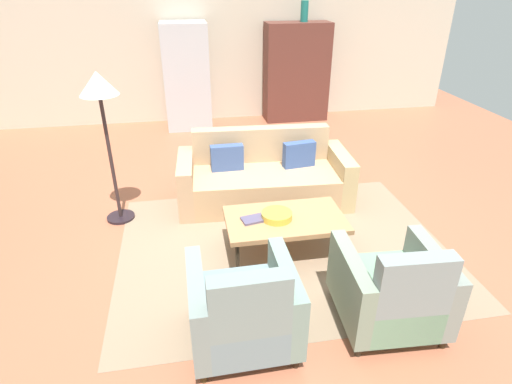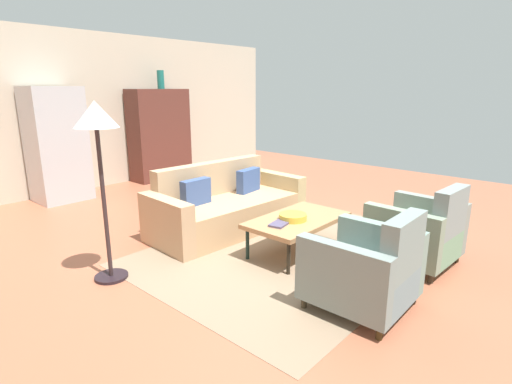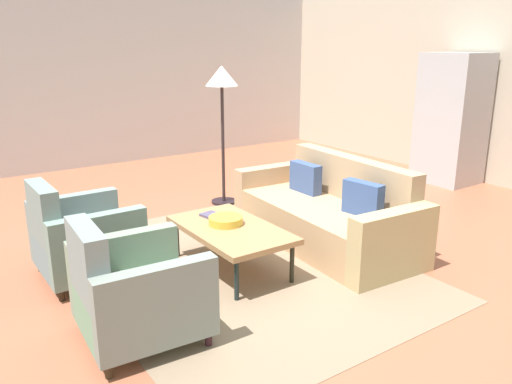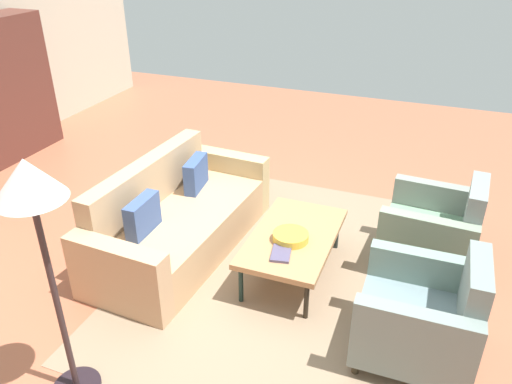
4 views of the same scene
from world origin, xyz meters
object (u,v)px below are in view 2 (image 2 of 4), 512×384
(armchair_left, at_px, (369,271))
(cabinet, at_px, (160,135))
(fruit_bowl, at_px, (293,217))
(refrigerator, at_px, (57,145))
(armchair_right, at_px, (421,233))
(vase_tall, at_px, (161,80))
(coffee_table, at_px, (297,221))
(book_stack, at_px, (279,224))
(floor_lamp, at_px, (97,132))
(couch, at_px, (225,207))

(armchair_left, distance_m, cabinet, 5.86)
(fruit_bowl, relative_size, refrigerator, 0.17)
(refrigerator, bearing_deg, armchair_right, -75.39)
(armchair_left, bearing_deg, vase_tall, 69.91)
(vase_tall, bearing_deg, coffee_table, -107.29)
(coffee_table, height_order, armchair_left, armchair_left)
(armchair_right, xyz_separation_m, book_stack, (-0.92, 1.17, 0.07))
(coffee_table, bearing_deg, refrigerator, 100.87)
(cabinet, bearing_deg, floor_lamp, -131.75)
(armchair_right, bearing_deg, couch, 107.62)
(fruit_bowl, xyz_separation_m, cabinet, (1.34, 4.36, 0.46))
(cabinet, height_order, refrigerator, refrigerator)
(armchair_left, xyz_separation_m, fruit_bowl, (0.51, 1.17, 0.10))
(cabinet, height_order, floor_lamp, cabinet)
(coffee_table, bearing_deg, armchair_left, -117.20)
(couch, relative_size, fruit_bowl, 6.97)
(armchair_right, relative_size, refrigerator, 0.48)
(cabinet, bearing_deg, armchair_right, -96.81)
(refrigerator, height_order, floor_lamp, refrigerator)
(coffee_table, relative_size, vase_tall, 3.38)
(armchair_left, distance_m, fruit_bowl, 1.28)
(armchair_left, height_order, fruit_bowl, armchair_left)
(armchair_right, height_order, book_stack, armchair_right)
(couch, distance_m, armchair_left, 2.43)
(armchair_left, relative_size, book_stack, 3.34)
(couch, xyz_separation_m, fruit_bowl, (-0.09, -1.19, 0.15))
(armchair_left, relative_size, floor_lamp, 0.51)
(coffee_table, bearing_deg, floor_lamp, 150.85)
(fruit_bowl, height_order, floor_lamp, floor_lamp)
(couch, relative_size, armchair_left, 2.44)
(coffee_table, distance_m, armchair_right, 1.31)
(coffee_table, relative_size, armchair_left, 1.36)
(fruit_bowl, distance_m, floor_lamp, 2.18)
(coffee_table, relative_size, refrigerator, 0.65)
(vase_tall, xyz_separation_m, floor_lamp, (-3.12, -3.37, -0.53))
(armchair_right, height_order, cabinet, cabinet)
(vase_tall, bearing_deg, book_stack, -111.09)
(coffee_table, bearing_deg, vase_tall, 72.71)
(coffee_table, xyz_separation_m, armchair_left, (-0.60, -1.17, -0.03))
(armchair_left, xyz_separation_m, book_stack, (0.28, 1.17, 0.07))
(armchair_left, bearing_deg, coffee_table, 62.21)
(book_stack, xyz_separation_m, refrigerator, (-0.50, 4.25, 0.51))
(vase_tall, bearing_deg, cabinet, 177.29)
(couch, height_order, book_stack, couch)
(coffee_table, height_order, book_stack, book_stack)
(couch, distance_m, floor_lamp, 2.12)
(fruit_bowl, relative_size, vase_tall, 0.87)
(cabinet, relative_size, floor_lamp, 1.05)
(fruit_bowl, xyz_separation_m, book_stack, (-0.23, 0.01, -0.02))
(book_stack, bearing_deg, armchair_left, -103.33)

